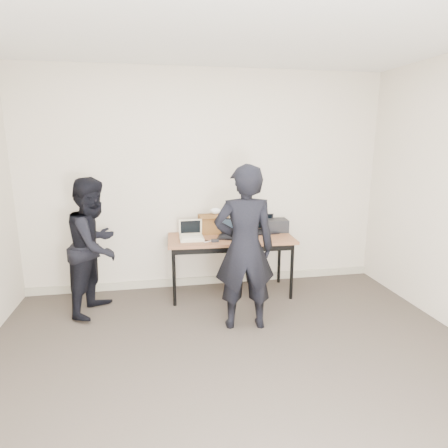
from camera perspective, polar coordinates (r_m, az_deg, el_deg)
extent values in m
cube|color=#3F372F|center=(3.11, 3.85, -24.85)|extent=(4.50, 4.50, 0.05)
cube|color=beige|center=(4.73, -2.67, 6.48)|extent=(4.50, 0.05, 2.70)
cube|color=brown|center=(4.51, 1.04, -2.22)|extent=(1.53, 0.72, 0.03)
cylinder|color=black|center=(4.32, -7.61, -8.06)|extent=(0.04, 0.04, 0.68)
cylinder|color=black|center=(4.52, 10.28, -7.15)|extent=(0.04, 0.04, 0.68)
cylinder|color=black|center=(4.82, -7.65, -5.81)|extent=(0.04, 0.04, 0.68)
cylinder|color=black|center=(5.00, 8.42, -5.11)|extent=(0.04, 0.04, 0.68)
cube|color=black|center=(4.25, 1.62, -3.96)|extent=(1.40, 0.08, 0.06)
cube|color=beige|center=(4.39, -4.95, -2.22)|extent=(0.27, 0.23, 0.03)
cube|color=#F2E8CE|center=(4.36, -4.92, -2.08)|extent=(0.22, 0.13, 0.01)
cube|color=beige|center=(4.49, -5.14, -0.43)|extent=(0.27, 0.04, 0.19)
cube|color=black|center=(4.48, -5.13, -0.44)|extent=(0.24, 0.03, 0.16)
cube|color=beige|center=(4.50, -5.09, -1.65)|extent=(0.25, 0.01, 0.01)
cube|color=black|center=(4.46, 0.90, -2.03)|extent=(0.34, 0.29, 0.02)
cube|color=black|center=(4.43, 0.85, -1.97)|extent=(0.26, 0.19, 0.01)
cube|color=black|center=(4.56, 1.12, -0.28)|extent=(0.29, 0.15, 0.20)
cube|color=#26333F|center=(4.55, 1.11, -0.28)|extent=(0.25, 0.12, 0.16)
cube|color=black|center=(4.56, 1.07, -1.57)|extent=(0.25, 0.09, 0.01)
cube|color=black|center=(4.73, 6.34, -1.22)|extent=(0.31, 0.24, 0.02)
cube|color=black|center=(4.70, 6.46, -1.15)|extent=(0.25, 0.14, 0.01)
cube|color=black|center=(4.83, 5.75, 0.40)|extent=(0.30, 0.10, 0.20)
cube|color=black|center=(4.82, 5.78, 0.41)|extent=(0.26, 0.08, 0.16)
cube|color=black|center=(4.82, 5.86, -0.81)|extent=(0.27, 0.04, 0.01)
cube|color=brown|center=(4.65, -1.66, 0.01)|extent=(0.37, 0.18, 0.24)
cube|color=brown|center=(4.57, -1.52, 1.07)|extent=(0.36, 0.09, 0.07)
cube|color=brown|center=(4.69, 0.25, -0.13)|extent=(0.02, 0.10, 0.02)
ellipsoid|color=white|center=(4.62, -1.31, 2.01)|extent=(0.14, 0.11, 0.08)
cube|color=black|center=(4.81, 8.00, -0.19)|extent=(0.28, 0.25, 0.16)
cube|color=black|center=(4.29, -1.37, -2.55)|extent=(0.08, 0.05, 0.03)
cube|color=silver|center=(4.35, -1.51, -2.49)|extent=(0.25, 0.14, 0.01)
cube|color=black|center=(4.74, 2.53, -1.20)|extent=(0.25, 0.03, 0.01)
cube|color=silver|center=(4.38, 1.41, -2.36)|extent=(0.21, 0.15, 0.01)
cube|color=black|center=(4.42, -4.32, -2.27)|extent=(0.26, 0.22, 0.01)
imported|color=black|center=(3.68, 3.15, -3.73)|extent=(0.63, 0.45, 1.65)
imported|color=black|center=(4.28, -19.10, -3.21)|extent=(0.78, 0.88, 1.49)
cube|color=#AAA38D|center=(5.00, -2.45, -8.53)|extent=(4.50, 0.03, 0.10)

